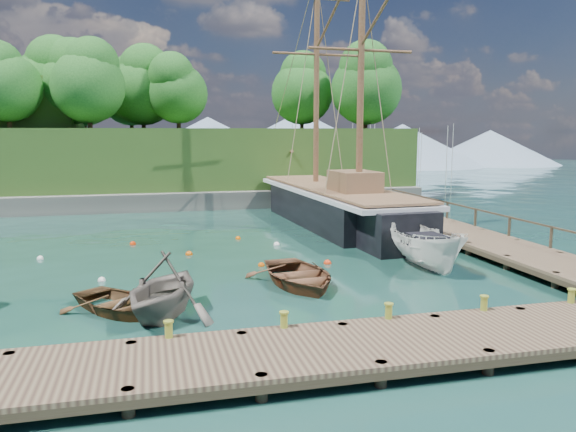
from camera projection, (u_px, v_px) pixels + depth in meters
name	position (u px, v px, depth m)	size (l,w,h in m)	color
ground	(278.00, 294.00, 20.14)	(160.00, 160.00, 0.00)	#163C2B
dock_near	(411.00, 342.00, 14.32)	(20.00, 3.20, 1.10)	#463327
dock_east	(460.00, 234.00, 29.55)	(3.20, 24.00, 1.10)	#463327
bollard_0	(170.00, 360.00, 14.29)	(0.26, 0.26, 0.45)	olive
bollard_1	(284.00, 349.00, 15.01)	(0.26, 0.26, 0.45)	olive
bollard_2	(388.00, 339.00, 15.73)	(0.26, 0.26, 0.45)	olive
bollard_3	(483.00, 330.00, 16.45)	(0.26, 0.26, 0.45)	olive
bollard_4	(569.00, 322.00, 17.16)	(0.26, 0.26, 0.45)	olive
rowboat_0	(121.00, 312.00, 18.11)	(2.82, 3.95, 0.82)	#52371D
rowboat_1	(163.00, 317.00, 17.61)	(3.57, 4.14, 2.18)	#6D645B
rowboat_2	(298.00, 285.00, 21.33)	(3.38, 4.73, 0.98)	brown
cabin_boat_white	(426.00, 268.00, 23.89)	(1.98, 5.28, 2.04)	silver
schooner	(335.00, 208.00, 34.84)	(5.43, 25.64, 18.44)	black
mooring_buoy_0	(102.00, 281.00, 21.82)	(0.30, 0.30, 0.30)	white
mooring_buoy_1	(189.00, 255.00, 26.46)	(0.34, 0.34, 0.34)	#D55607
mooring_buoy_2	(261.00, 266.00, 24.26)	(0.29, 0.29, 0.29)	#D45004
mooring_buoy_3	(277.00, 245.00, 28.68)	(0.32, 0.32, 0.32)	white
mooring_buoy_4	(133.00, 245.00, 28.88)	(0.31, 0.31, 0.31)	red
mooring_buoy_5	(238.00, 239.00, 30.39)	(0.27, 0.27, 0.27)	#FB6300
mooring_buoy_6	(40.00, 259.00, 25.54)	(0.30, 0.30, 0.30)	white
mooring_buoy_7	(327.00, 264.00, 24.67)	(0.34, 0.34, 0.34)	red
headland	(40.00, 134.00, 46.30)	(51.00, 19.31, 12.90)	#474744
distant_ridge	(204.00, 141.00, 87.67)	(117.00, 40.00, 10.00)	#728CA5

